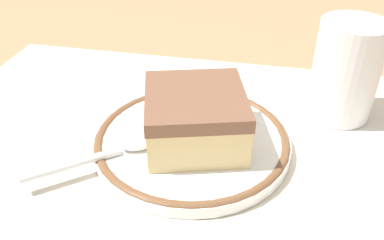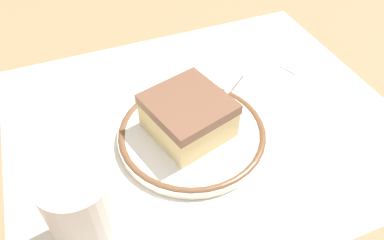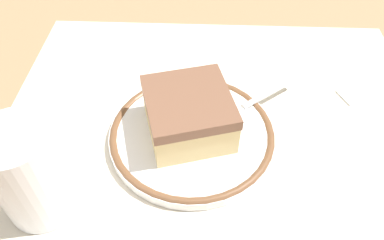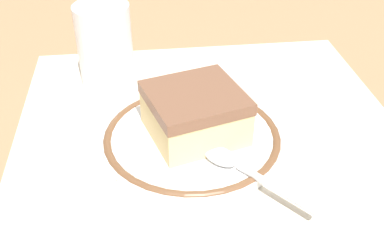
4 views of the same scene
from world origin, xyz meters
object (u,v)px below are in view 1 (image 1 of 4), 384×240
at_px(spoon, 119,150).
at_px(cup, 344,76).
at_px(cake_slice, 195,117).
at_px(plate, 192,140).

relative_size(spoon, cup, 1.05).
bearing_deg(spoon, cake_slice, -151.08).
height_order(cake_slice, spoon, cake_slice).
relative_size(cake_slice, cup, 1.10).
distance_m(spoon, cup, 0.25).
xyz_separation_m(plate, cup, (-0.14, -0.09, 0.04)).
distance_m(cake_slice, cup, 0.17).
bearing_deg(cake_slice, cup, -145.86).
distance_m(plate, cake_slice, 0.03).
height_order(cake_slice, cup, cup).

